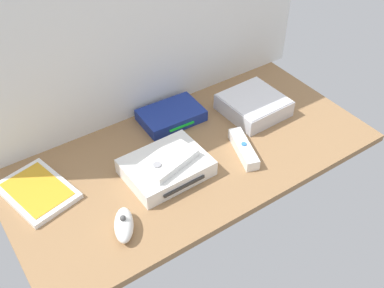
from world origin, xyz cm
name	(u,v)px	position (x,y,z in cm)	size (l,w,h in cm)	color
ground_plane	(192,158)	(0.00, 0.00, -1.00)	(100.00, 48.00, 2.00)	#936D47
back_wall	(139,11)	(0.00, 24.60, 32.00)	(110.00, 1.20, 64.00)	white
game_console	(166,167)	(-9.41, -2.06, 2.20)	(21.31, 16.82, 4.40)	white
mini_computer	(253,105)	(26.08, 5.60, 2.64)	(17.43, 17.43, 5.30)	silver
game_case	(37,191)	(-39.53, 9.97, 0.76)	(17.52, 21.57, 1.56)	white
network_router	(171,115)	(3.60, 16.19, 1.70)	(18.46, 12.90, 3.40)	navy
remote_wand	(243,149)	(12.02, -7.10, 1.51)	(8.07, 15.18, 3.40)	white
remote_nunchuk	(124,225)	(-27.17, -12.43, 2.04)	(8.50, 10.90, 5.10)	white
remote_classic_pad	(168,160)	(-9.23, -3.02, 5.41)	(15.93, 11.32, 2.40)	white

